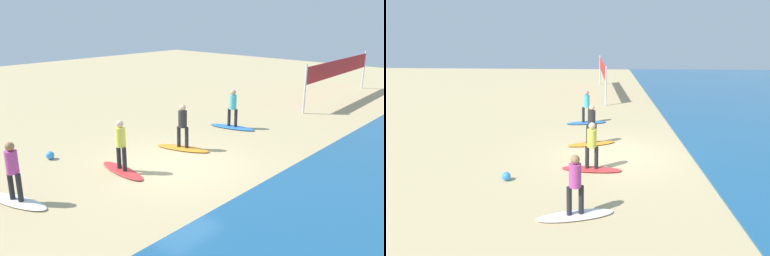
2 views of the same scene
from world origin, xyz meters
The scene contains 11 objects.
ground_plane centered at (0.00, 0.00, 0.00)m, with size 60.00×60.00×0.00m, color tan.
surfboard_blue centered at (-4.75, -1.23, 0.04)m, with size 2.10×0.56×0.09m, color blue.
surfer_blue centered at (-4.75, -1.23, 1.04)m, with size 0.32×0.45×1.64m.
surfboard_orange centered at (-1.25, -0.90, 0.04)m, with size 2.10×0.56×0.09m, color orange.
surfer_orange centered at (-1.25, -0.90, 1.04)m, with size 0.32×0.44×1.64m.
surfboard_red centered at (1.62, -0.83, 0.04)m, with size 2.10×0.56×0.09m, color red.
surfer_red centered at (1.62, -0.83, 1.04)m, with size 0.32×0.46×1.64m.
surfboard_white centered at (4.86, -1.20, 0.04)m, with size 2.10×0.56×0.09m, color white.
surfer_white centered at (4.86, -1.20, 1.04)m, with size 0.32×0.45×1.64m.
volleyball_net centered at (-13.78, -0.33, 1.79)m, with size 9.09×0.45×2.50m.
beach_ball centered at (2.63, -3.59, 0.14)m, with size 0.29×0.29×0.29m, color #338CE5.
Camera 1 is at (8.60, 8.68, 4.93)m, focal length 36.31 mm.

